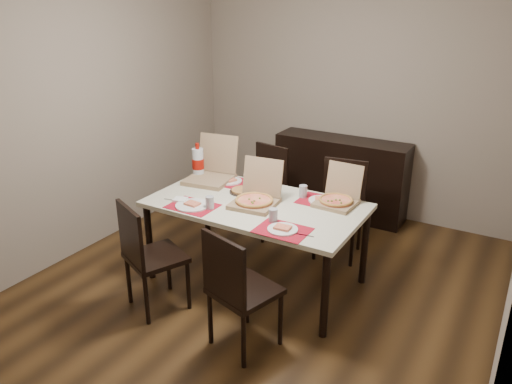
% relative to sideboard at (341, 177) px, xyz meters
% --- Properties ---
extents(ground, '(3.80, 4.00, 0.02)m').
position_rel_sideboard_xyz_m(ground, '(0.00, -1.78, -0.46)').
color(ground, '#452D15').
rests_on(ground, ground).
extents(room_walls, '(3.84, 4.02, 2.62)m').
position_rel_sideboard_xyz_m(room_walls, '(0.00, -1.35, 1.28)').
color(room_walls, gray).
rests_on(room_walls, ground).
extents(sideboard, '(1.50, 0.40, 0.90)m').
position_rel_sideboard_xyz_m(sideboard, '(0.00, 0.00, 0.00)').
color(sideboard, black).
rests_on(sideboard, ground).
extents(dining_table, '(1.80, 1.00, 0.75)m').
position_rel_sideboard_xyz_m(dining_table, '(-0.09, -1.77, 0.23)').
color(dining_table, beige).
rests_on(dining_table, ground).
extents(chair_near_left, '(0.56, 0.56, 0.93)m').
position_rel_sideboard_xyz_m(chair_near_left, '(-0.61, -2.59, 0.06)').
color(chair_near_left, black).
rests_on(chair_near_left, ground).
extents(chair_near_right, '(0.52, 0.52, 0.93)m').
position_rel_sideboard_xyz_m(chair_near_right, '(0.27, -2.65, 0.06)').
color(chair_near_right, black).
rests_on(chair_near_right, ground).
extents(chair_far_left, '(0.49, 0.49, 0.93)m').
position_rel_sideboard_xyz_m(chair_far_left, '(-0.54, -0.83, 0.06)').
color(chair_far_left, black).
rests_on(chair_far_left, ground).
extents(chair_far_right, '(0.48, 0.48, 0.93)m').
position_rel_sideboard_xyz_m(chair_far_right, '(0.35, -0.89, 0.06)').
color(chair_far_right, black).
rests_on(chair_far_right, ground).
extents(setting_near_left, '(0.51, 0.30, 0.11)m').
position_rel_sideboard_xyz_m(setting_near_left, '(-0.49, -2.09, 0.32)').
color(setting_near_left, '#AD0B20').
rests_on(setting_near_left, dining_table).
extents(setting_near_right, '(0.45, 0.30, 0.11)m').
position_rel_sideboard_xyz_m(setting_near_right, '(0.31, -2.10, 0.32)').
color(setting_near_right, '#AD0B20').
rests_on(setting_near_right, dining_table).
extents(setting_far_left, '(0.46, 0.30, 0.11)m').
position_rel_sideboard_xyz_m(setting_far_left, '(-0.53, -1.45, 0.32)').
color(setting_far_left, '#AD0B20').
rests_on(setting_far_left, dining_table).
extents(setting_far_right, '(0.46, 0.30, 0.11)m').
position_rel_sideboard_xyz_m(setting_far_right, '(0.33, -1.46, 0.32)').
color(setting_far_right, '#AD0B20').
rests_on(setting_far_right, dining_table).
extents(napkin_loose, '(0.15, 0.14, 0.02)m').
position_rel_sideboard_xyz_m(napkin_loose, '(-0.12, -1.89, 0.31)').
color(napkin_loose, white).
rests_on(napkin_loose, dining_table).
extents(pizza_box_center, '(0.40, 0.43, 0.36)m').
position_rel_sideboard_xyz_m(pizza_box_center, '(-0.08, -1.80, 0.36)').
color(pizza_box_center, '#8A6E4F').
rests_on(pizza_box_center, dining_table).
extents(pizza_box_right, '(0.33, 0.37, 0.32)m').
position_rel_sideboard_xyz_m(pizza_box_right, '(0.51, -1.44, 0.35)').
color(pizza_box_right, '#8A6E4F').
rests_on(pizza_box_right, dining_table).
extents(pizza_box_left, '(0.46, 0.49, 0.40)m').
position_rel_sideboard_xyz_m(pizza_box_left, '(-0.74, -1.50, 0.36)').
color(pizza_box_left, '#8A6E4F').
rests_on(pizza_box_left, dining_table).
extents(faina_plate, '(0.23, 0.23, 0.03)m').
position_rel_sideboard_xyz_m(faina_plate, '(-0.32, -1.62, 0.31)').
color(faina_plate, black).
rests_on(faina_plate, dining_table).
extents(dip_bowl, '(0.15, 0.15, 0.03)m').
position_rel_sideboard_xyz_m(dip_bowl, '(-0.01, -1.61, 0.32)').
color(dip_bowl, white).
rests_on(dip_bowl, dining_table).
extents(soda_bottle, '(0.11, 0.11, 0.34)m').
position_rel_sideboard_xyz_m(soda_bottle, '(-0.90, -1.49, 0.44)').
color(soda_bottle, silver).
rests_on(soda_bottle, dining_table).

